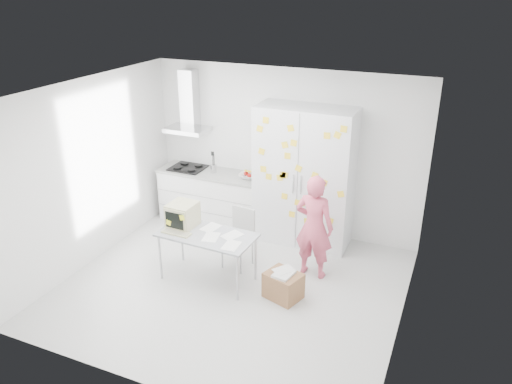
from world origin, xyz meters
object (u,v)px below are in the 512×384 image
at_px(cardboard_box, 283,285).
at_px(person, 314,227).
at_px(chair, 240,234).
at_px(desk, 191,223).

bearing_deg(cardboard_box, person, 75.70).
bearing_deg(person, chair, 12.90).
distance_m(person, desk, 1.71).
bearing_deg(person, cardboard_box, 80.51).
height_order(person, chair, person).
bearing_deg(desk, cardboard_box, 0.26).
xyz_separation_m(desk, cardboard_box, (1.40, -0.05, -0.62)).
bearing_deg(desk, person, 24.94).
xyz_separation_m(chair, cardboard_box, (0.89, -0.56, -0.31)).
xyz_separation_m(person, chair, (-1.07, -0.15, -0.26)).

